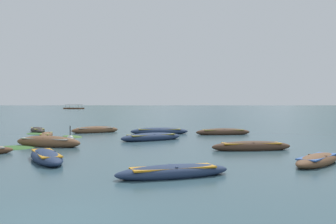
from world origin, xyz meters
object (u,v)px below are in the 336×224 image
rowboat_1 (46,157)px  rowboat_6 (159,131)px  rowboat_3 (48,142)px  rowboat_13 (37,130)px  rowboat_2 (151,137)px  rowboat_9 (95,130)px  mooring_buoy (70,139)px  rowboat_10 (223,132)px  rowboat_4 (251,146)px  rowboat_11 (317,160)px  ferry_0 (74,108)px  rowboat_0 (46,135)px  rowboat_5 (173,172)px

rowboat_1 → rowboat_6: rowboat_6 is taller
rowboat_3 → rowboat_13: 11.35m
rowboat_2 → rowboat_6: (-0.18, 5.23, 0.00)m
rowboat_9 → rowboat_13: size_ratio=1.02×
rowboat_6 → mooring_buoy: mooring_buoy is taller
rowboat_10 → mooring_buoy: mooring_buoy is taller
rowboat_4 → rowboat_9: 15.61m
rowboat_1 → rowboat_9: size_ratio=1.04×
rowboat_2 → mooring_buoy: size_ratio=3.96×
rowboat_11 → ferry_0: ferry_0 is taller
rowboat_13 → rowboat_1: bearing=-62.9°
rowboat_9 → ferry_0: ferry_0 is taller
rowboat_0 → rowboat_3: rowboat_3 is taller
rowboat_2 → mooring_buoy: (-5.27, -0.62, -0.09)m
rowboat_2 → rowboat_13: rowboat_2 is taller
rowboat_3 → rowboat_5: bearing=-45.3°
rowboat_6 → rowboat_13: 10.52m
rowboat_5 → rowboat_6: rowboat_6 is taller
rowboat_9 → rowboat_11: bearing=-47.3°
rowboat_0 → mooring_buoy: 3.08m
rowboat_11 → rowboat_3: bearing=160.0°
rowboat_11 → ferry_0: size_ratio=0.32×
rowboat_4 → rowboat_5: (-3.30, -7.37, -0.03)m
rowboat_3 → ferry_0: size_ratio=0.39×
rowboat_2 → rowboat_4: size_ratio=0.99×
rowboat_6 → rowboat_9: (-5.47, 0.66, 0.01)m
ferry_0 → rowboat_0: bearing=-69.9°
rowboat_11 → ferry_0: (-72.32, 164.67, 0.29)m
rowboat_2 → rowboat_6: rowboat_6 is taller
rowboat_6 → rowboat_10: (5.01, -0.18, -0.00)m
rowboat_3 → ferry_0: 170.46m
rowboat_0 → rowboat_10: size_ratio=0.74×
rowboat_2 → rowboat_9: rowboat_9 is taller
rowboat_0 → mooring_buoy: size_ratio=3.08×
mooring_buoy → ferry_0: bearing=110.7°
rowboat_1 → rowboat_2: rowboat_2 is taller
rowboat_13 → rowboat_5: bearing=-53.4°
rowboat_0 → rowboat_1: (4.82, -10.47, 0.03)m
ferry_0 → rowboat_4: bearing=-66.3°
rowboat_2 → rowboat_13: bearing=151.1°
rowboat_9 → mooring_buoy: bearing=-86.6°
rowboat_10 → rowboat_6: bearing=178.0°
rowboat_0 → rowboat_4: (13.65, -5.80, 0.03)m
rowboat_4 → rowboat_11: rowboat_4 is taller
rowboat_1 → rowboat_6: 14.75m
mooring_buoy → rowboat_3: bearing=-89.1°
rowboat_1 → rowboat_6: size_ratio=0.85×
rowboat_2 → rowboat_6: bearing=92.0°
rowboat_2 → ferry_0: 168.57m
rowboat_11 → rowboat_13: size_ratio=0.91×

